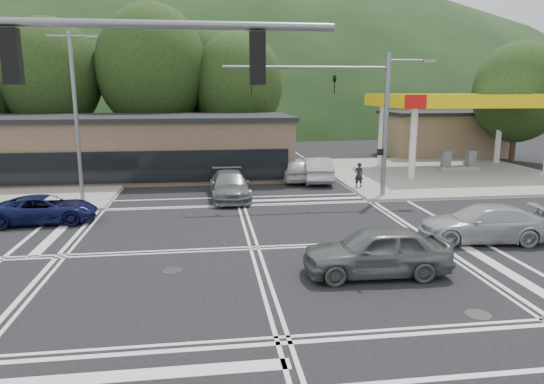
{
  "coord_description": "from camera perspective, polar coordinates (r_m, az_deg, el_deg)",
  "views": [
    {
      "loc": [
        -1.72,
        -17.87,
        5.99
      ],
      "look_at": [
        1.21,
        3.82,
        1.4
      ],
      "focal_mm": 32.0,
      "sensor_mm": 36.0,
      "label": 1
    }
  ],
  "objects": [
    {
      "name": "car_queue_b",
      "position": [
        32.83,
        2.8,
        2.76
      ],
      "size": [
        2.16,
        4.87,
        1.63
      ],
      "primitive_type": "imported",
      "rotation": [
        0.0,
        0.0,
        3.09
      ],
      "color": "beige",
      "rests_on": "ground"
    },
    {
      "name": "sidewalk_ne",
      "position": [
        37.35,
        19.03,
        2.08
      ],
      "size": [
        16.0,
        16.0,
        0.15
      ],
      "primitive_type": "cube",
      "color": "gray",
      "rests_on": "ground"
    },
    {
      "name": "car_queue_a",
      "position": [
        32.61,
        5.21,
        2.68
      ],
      "size": [
        2.22,
        5.15,
        1.65
      ],
      "primitive_type": "imported",
      "rotation": [
        0.0,
        0.0,
        3.05
      ],
      "color": "#A5A6AC",
      "rests_on": "ground"
    },
    {
      "name": "streetlight_nw",
      "position": [
        27.72,
        -22.01,
        9.05
      ],
      "size": [
        2.5,
        0.25,
        9.0
      ],
      "color": "slate",
      "rests_on": "ground"
    },
    {
      "name": "sidewalk_nw",
      "position": [
        35.94,
        -29.25,
        0.85
      ],
      "size": [
        16.0,
        16.0,
        0.15
      ],
      "primitive_type": "cube",
      "color": "gray",
      "rests_on": "ground"
    },
    {
      "name": "car_grey_center",
      "position": [
        16.41,
        12.16,
        -6.79
      ],
      "size": [
        4.89,
        2.11,
        1.65
      ],
      "primitive_type": "imported",
      "rotation": [
        0.0,
        0.0,
        -1.6
      ],
      "color": "#57595C",
      "rests_on": "ground"
    },
    {
      "name": "tree_n_e",
      "position": [
        45.89,
        -8.26,
        13.17
      ],
      "size": [
        8.4,
        8.4,
        11.98
      ],
      "color": "#382619",
      "rests_on": "ground"
    },
    {
      "name": "convenience_store",
      "position": [
        48.24,
        19.22,
        6.33
      ],
      "size": [
        10.0,
        6.0,
        3.8
      ],
      "primitive_type": "cube",
      "color": "#846B4F",
      "rests_on": "ground"
    },
    {
      "name": "pedestrian",
      "position": [
        30.26,
        10.17,
        2.0
      ],
      "size": [
        0.56,
        0.37,
        1.52
      ],
      "primitive_type": "imported",
      "rotation": [
        0.0,
        0.0,
        3.14
      ],
      "color": "black",
      "rests_on": "sidewalk_ne"
    },
    {
      "name": "hill_north",
      "position": [
        108.05,
        -6.85,
        8.59
      ],
      "size": [
        252.0,
        126.0,
        140.0
      ],
      "primitive_type": "ellipsoid",
      "color": "black",
      "rests_on": "ground"
    },
    {
      "name": "tree_ne",
      "position": [
        45.78,
        26.97,
        10.4
      ],
      "size": [
        7.2,
        7.2,
        9.99
      ],
      "color": "#382619",
      "rests_on": "ground"
    },
    {
      "name": "signal_mast_ne",
      "position": [
        27.49,
        10.84,
        9.73
      ],
      "size": [
        11.65,
        0.3,
        8.0
      ],
      "color": "slate",
      "rests_on": "ground"
    },
    {
      "name": "commercial_row",
      "position": [
        35.66,
        -17.85,
        4.85
      ],
      "size": [
        24.0,
        8.0,
        4.0
      ],
      "primitive_type": "cube",
      "color": "brown",
      "rests_on": "ground"
    },
    {
      "name": "tree_n_c",
      "position": [
        41.97,
        -4.07,
        12.5
      ],
      "size": [
        7.6,
        7.6,
        10.87
      ],
      "color": "#382619",
      "rests_on": "ground"
    },
    {
      "name": "gas_station_canopy",
      "position": [
        38.7,
        21.54,
        9.63
      ],
      "size": [
        12.32,
        8.34,
        5.75
      ],
      "color": "silver",
      "rests_on": "ground"
    },
    {
      "name": "tree_n_b",
      "position": [
        42.13,
        -13.93,
        13.96
      ],
      "size": [
        9.0,
        9.0,
        12.98
      ],
      "color": "#382619",
      "rests_on": "ground"
    },
    {
      "name": "car_blue_west",
      "position": [
        24.66,
        -25.17,
        -1.84
      ],
      "size": [
        4.71,
        2.4,
        1.27
      ],
      "primitive_type": "imported",
      "rotation": [
        0.0,
        0.0,
        1.64
      ],
      "color": "#0D123C",
      "rests_on": "ground"
    },
    {
      "name": "ground",
      "position": [
        18.93,
        -2.09,
        -6.61
      ],
      "size": [
        120.0,
        120.0,
        0.0
      ],
      "primitive_type": "plane",
      "color": "black",
      "rests_on": "ground"
    },
    {
      "name": "car_northbound",
      "position": [
        27.41,
        -5.0,
        0.79
      ],
      "size": [
        2.22,
        5.25,
        1.51
      ],
      "primitive_type": "imported",
      "rotation": [
        0.0,
        0.0,
        0.02
      ],
      "color": "slate",
      "rests_on": "ground"
    },
    {
      "name": "tree_n_a",
      "position": [
        43.65,
        -24.63,
        12.31
      ],
      "size": [
        8.0,
        8.0,
        11.75
      ],
      "color": "#382619",
      "rests_on": "ground"
    },
    {
      "name": "car_silver_east",
      "position": [
        21.37,
        23.51,
        -3.4
      ],
      "size": [
        5.3,
        2.74,
        1.47
      ],
      "primitive_type": "imported",
      "rotation": [
        0.0,
        0.0,
        -1.71
      ],
      "color": "#A8A9AF",
      "rests_on": "ground"
    }
  ]
}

